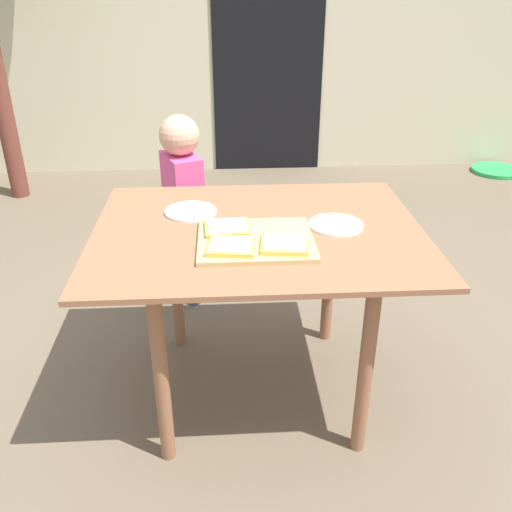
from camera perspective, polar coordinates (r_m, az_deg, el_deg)
The scene contains 11 objects.
ground_plane at distance 2.35m, azimuth 0.20°, elevation -13.51°, with size 16.00×16.00×0.00m, color brown.
house_door at distance 4.72m, azimuth 1.26°, elevation 20.77°, with size 0.90×0.02×2.00m, color black.
dining_table at distance 2.00m, azimuth 0.22°, elevation 0.07°, with size 1.17×0.91×0.73m.
cutting_board at distance 1.85m, azimuth -0.04°, elevation 1.65°, with size 0.39×0.34×0.02m, color tan.
pizza_slice_near_left at distance 1.77m, azimuth -2.58°, elevation 1.04°, with size 0.17×0.16×0.02m.
pizza_slice_near_right at distance 1.79m, azimuth 2.97°, elevation 1.22°, with size 0.17×0.16×0.02m.
pizza_slice_far_left at distance 1.91m, azimuth -3.04°, elevation 2.97°, with size 0.16×0.15×0.02m.
plate_white_left at distance 2.10m, azimuth -6.81°, elevation 4.63°, with size 0.20×0.20×0.01m, color white.
plate_white_right at distance 1.99m, azimuth 8.31°, elevation 3.23°, with size 0.20×0.20×0.01m, color white.
child_left at distance 2.72m, azimuth -7.57°, elevation 6.19°, with size 0.22×0.28×0.96m.
garden_hose_coil at distance 5.24m, azimuth 23.70°, elevation 8.14°, with size 0.41×0.41×0.03m, color green.
Camera 1 is at (-0.12, -1.77, 1.53)m, focal length 38.51 mm.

